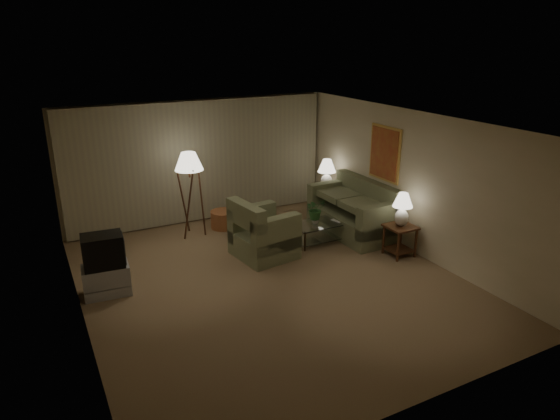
% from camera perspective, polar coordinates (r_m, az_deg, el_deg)
% --- Properties ---
extents(ground, '(7.00, 7.00, 0.00)m').
position_cam_1_polar(ground, '(8.66, -1.13, -8.06)').
color(ground, olive).
rests_on(ground, ground).
extents(room_shell, '(6.04, 7.02, 2.72)m').
position_cam_1_polar(room_shell, '(9.34, -5.22, 5.43)').
color(room_shell, beige).
rests_on(room_shell, ground).
extents(sofa, '(2.04, 1.07, 0.89)m').
position_cam_1_polar(sofa, '(10.59, 8.23, -0.38)').
color(sofa, '#7A815B').
rests_on(sofa, ground).
extents(armchair, '(1.32, 1.28, 0.88)m').
position_cam_1_polar(armchair, '(9.41, -1.84, -2.76)').
color(armchair, '#7A815B').
rests_on(armchair, ground).
extents(side_table_near, '(0.52, 0.52, 0.60)m').
position_cam_1_polar(side_table_near, '(9.71, 13.55, -2.82)').
color(side_table_near, '#3D1F10').
rests_on(side_table_near, ground).
extents(side_table_far, '(0.56, 0.47, 0.60)m').
position_cam_1_polar(side_table_far, '(11.65, 5.27, 1.42)').
color(side_table_far, '#3D1F10').
rests_on(side_table_far, ground).
extents(table_lamp_near, '(0.38, 0.38, 0.65)m').
position_cam_1_polar(table_lamp_near, '(9.51, 13.82, 0.37)').
color(table_lamp_near, white).
rests_on(table_lamp_near, side_table_near).
extents(table_lamp_far, '(0.42, 0.42, 0.72)m').
position_cam_1_polar(table_lamp_far, '(11.48, 5.36, 4.35)').
color(table_lamp_far, white).
rests_on(table_lamp_far, side_table_far).
extents(coffee_table, '(1.21, 0.66, 0.41)m').
position_cam_1_polar(coffee_table, '(10.13, 4.74, -2.16)').
color(coffee_table, silver).
rests_on(coffee_table, ground).
extents(tv_cabinet, '(0.80, 0.58, 0.50)m').
position_cam_1_polar(tv_cabinet, '(8.60, -19.20, -7.57)').
color(tv_cabinet, '#9B9B9D').
rests_on(tv_cabinet, ground).
extents(crt_tv, '(0.70, 0.55, 0.53)m').
position_cam_1_polar(crt_tv, '(8.39, -19.59, -4.42)').
color(crt_tv, black).
rests_on(crt_tv, tv_cabinet).
extents(floor_lamp, '(0.58, 0.58, 1.78)m').
position_cam_1_polar(floor_lamp, '(10.38, -10.18, 1.94)').
color(floor_lamp, '#3D1F10').
rests_on(floor_lamp, ground).
extents(ottoman, '(0.67, 0.67, 0.38)m').
position_cam_1_polar(ottoman, '(10.94, -6.45, -1.06)').
color(ottoman, '#995B33').
rests_on(ottoman, ground).
extents(vase, '(0.14, 0.14, 0.15)m').
position_cam_1_polar(vase, '(9.98, 4.05, -1.19)').
color(vase, white).
rests_on(vase, coffee_table).
extents(flowers, '(0.40, 0.35, 0.43)m').
position_cam_1_polar(flowers, '(9.89, 4.09, 0.38)').
color(flowers, '#306B2F').
rests_on(flowers, vase).
extents(book, '(0.23, 0.28, 0.02)m').
position_cam_1_polar(book, '(10.13, 6.26, -1.33)').
color(book, olive).
rests_on(book, coffee_table).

